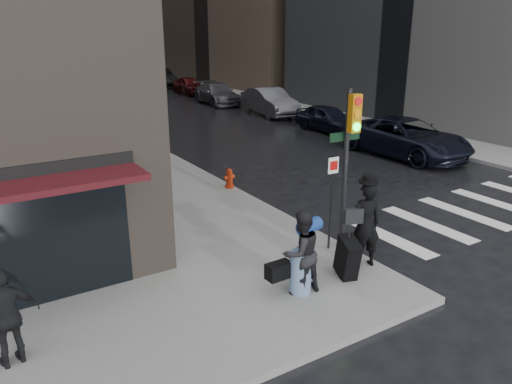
% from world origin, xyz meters
% --- Properties ---
extents(ground, '(140.00, 140.00, 0.00)m').
position_xyz_m(ground, '(0.00, 0.00, 0.00)').
color(ground, black).
rests_on(ground, ground).
extents(sidewalk_left, '(4.00, 50.00, 0.15)m').
position_xyz_m(sidewalk_left, '(0.00, 27.00, 0.07)').
color(sidewalk_left, slate).
rests_on(sidewalk_left, ground).
extents(sidewalk_right, '(3.00, 50.00, 0.15)m').
position_xyz_m(sidewalk_right, '(13.50, 27.00, 0.07)').
color(sidewalk_right, slate).
rests_on(sidewalk_right, ground).
extents(crosswalk, '(8.50, 3.00, 0.01)m').
position_xyz_m(crosswalk, '(7.50, 1.00, 0.00)').
color(crosswalk, silver).
rests_on(crosswalk, ground).
extents(man_overcoat, '(1.38, 0.99, 2.14)m').
position_xyz_m(man_overcoat, '(1.46, -0.13, 1.05)').
color(man_overcoat, black).
rests_on(man_overcoat, ground).
extents(man_jeans, '(1.25, 0.68, 1.74)m').
position_xyz_m(man_jeans, '(-0.32, -0.28, 1.02)').
color(man_jeans, black).
rests_on(man_jeans, ground).
extents(man_greycoat, '(1.04, 0.59, 1.67)m').
position_xyz_m(man_greycoat, '(-5.50, 0.35, 0.98)').
color(man_greycoat, black).
rests_on(man_greycoat, ground).
extents(traffic_light, '(0.95, 0.44, 3.78)m').
position_xyz_m(traffic_light, '(1.86, 0.91, 2.59)').
color(traffic_light, black).
rests_on(traffic_light, ground).
extents(fire_hydrant, '(0.36, 0.29, 0.66)m').
position_xyz_m(fire_hydrant, '(1.80, 6.39, 0.44)').
color(fire_hydrant, '#952109').
rests_on(fire_hydrant, ground).
extents(parked_car_0, '(2.80, 5.73, 1.57)m').
position_xyz_m(parked_car_0, '(10.41, 6.64, 0.78)').
color(parked_car_0, black).
rests_on(parked_car_0, ground).
extents(parked_car_1, '(1.67, 4.00, 1.35)m').
position_xyz_m(parked_car_1, '(10.93, 12.33, 0.68)').
color(parked_car_1, black).
rests_on(parked_car_1, ground).
extents(parked_car_2, '(2.21, 5.06, 1.62)m').
position_xyz_m(parked_car_2, '(11.11, 18.03, 0.81)').
color(parked_car_2, '#46454B').
rests_on(parked_car_2, ground).
extents(parked_car_3, '(2.38, 5.03, 1.42)m').
position_xyz_m(parked_car_3, '(10.52, 23.72, 0.71)').
color(parked_car_3, '#3F3F44').
rests_on(parked_car_3, ground).
extents(parked_car_4, '(1.77, 4.06, 1.36)m').
position_xyz_m(parked_car_4, '(11.08, 29.42, 0.68)').
color(parked_car_4, '#3A0B0C').
rests_on(parked_car_4, ground).
extents(parked_car_5, '(1.70, 4.76, 1.56)m').
position_xyz_m(parked_car_5, '(10.88, 35.11, 0.78)').
color(parked_car_5, black).
rests_on(parked_car_5, ground).
extents(parked_car_6, '(2.76, 5.36, 1.45)m').
position_xyz_m(parked_car_6, '(11.32, 40.81, 0.72)').
color(parked_car_6, '#545459').
rests_on(parked_car_6, ground).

